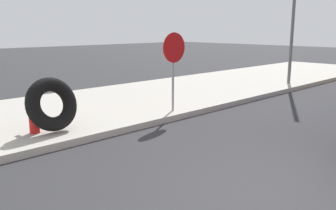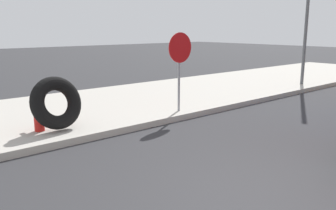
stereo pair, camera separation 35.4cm
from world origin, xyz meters
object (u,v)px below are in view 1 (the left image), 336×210
object	(u,v)px
fire_hydrant	(34,112)
stop_sign	(174,57)
loose_tire	(52,104)
street_light_pole	(294,10)

from	to	relation	value
fire_hydrant	stop_sign	xyz separation A→B (m)	(3.49, -0.55, 0.94)
loose_tire	stop_sign	xyz separation A→B (m)	(3.16, -0.39, 0.81)
fire_hydrant	street_light_pole	bearing A→B (deg)	-1.51
loose_tire	street_light_pole	world-z (taller)	street_light_pole
street_light_pole	fire_hydrant	bearing A→B (deg)	178.49
stop_sign	loose_tire	bearing A→B (deg)	172.93
loose_tire	stop_sign	bearing A→B (deg)	-7.07
fire_hydrant	stop_sign	distance (m)	3.66
fire_hydrant	loose_tire	distance (m)	0.39
stop_sign	street_light_pole	size ratio (longest dim) A/B	0.36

